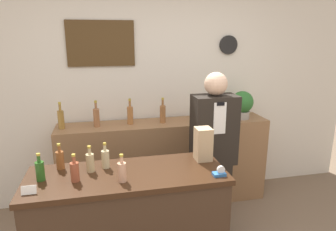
# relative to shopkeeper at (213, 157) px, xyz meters

# --- Properties ---
(back_wall) EXTENTS (5.20, 0.09, 2.70)m
(back_wall) POSITION_rel_shopkeeper_xyz_m (-0.44, 0.92, 0.55)
(back_wall) COLOR silver
(back_wall) RESTS_ON ground_plane
(back_shelf) EXTENTS (2.38, 0.42, 0.99)m
(back_shelf) POSITION_rel_shopkeeper_xyz_m (-0.33, 0.65, -0.31)
(back_shelf) COLOR #8E6642
(back_shelf) RESTS_ON ground_plane
(shopkeeper) EXTENTS (0.41, 0.26, 1.62)m
(shopkeeper) POSITION_rel_shopkeeper_xyz_m (0.00, 0.00, 0.00)
(shopkeeper) COLOR black
(shopkeeper) RESTS_ON ground_plane
(potted_plant) EXTENTS (0.26, 0.26, 0.32)m
(potted_plant) POSITION_rel_shopkeeper_xyz_m (0.58, 0.61, 0.36)
(potted_plant) COLOR #9E998E
(potted_plant) RESTS_ON back_shelf
(paper_bag) EXTENTS (0.12, 0.13, 0.26)m
(paper_bag) POSITION_rel_shopkeeper_xyz_m (-0.25, -0.42, 0.30)
(paper_bag) COLOR tan
(paper_bag) RESTS_ON display_counter
(tape_dispenser) EXTENTS (0.09, 0.06, 0.07)m
(tape_dispenser) POSITION_rel_shopkeeper_xyz_m (-0.23, -0.71, 0.19)
(tape_dispenser) COLOR #2D66A8
(tape_dispenser) RESTS_ON display_counter
(price_card_left) EXTENTS (0.09, 0.02, 0.06)m
(price_card_left) POSITION_rel_shopkeeper_xyz_m (-1.49, -0.70, 0.20)
(price_card_left) COLOR white
(price_card_left) RESTS_ON display_counter
(counter_bottle_0) EXTENTS (0.06, 0.06, 0.20)m
(counter_bottle_0) POSITION_rel_shopkeeper_xyz_m (-1.45, -0.52, 0.24)
(counter_bottle_0) COLOR #25561B
(counter_bottle_0) RESTS_ON display_counter
(counter_bottle_1) EXTENTS (0.06, 0.06, 0.20)m
(counter_bottle_1) POSITION_rel_shopkeeper_xyz_m (-1.34, -0.35, 0.24)
(counter_bottle_1) COLOR brown
(counter_bottle_1) RESTS_ON display_counter
(counter_bottle_2) EXTENTS (0.06, 0.06, 0.20)m
(counter_bottle_2) POSITION_rel_shopkeeper_xyz_m (-1.22, -0.58, 0.24)
(counter_bottle_2) COLOR brown
(counter_bottle_2) RESTS_ON display_counter
(counter_bottle_3) EXTENTS (0.06, 0.06, 0.20)m
(counter_bottle_3) POSITION_rel_shopkeeper_xyz_m (-1.12, -0.45, 0.24)
(counter_bottle_3) COLOR tan
(counter_bottle_3) RESTS_ON display_counter
(counter_bottle_4) EXTENTS (0.06, 0.06, 0.20)m
(counter_bottle_4) POSITION_rel_shopkeeper_xyz_m (-1.01, -0.41, 0.24)
(counter_bottle_4) COLOR tan
(counter_bottle_4) RESTS_ON display_counter
(counter_bottle_5) EXTENTS (0.06, 0.06, 0.20)m
(counter_bottle_5) POSITION_rel_shopkeeper_xyz_m (-0.91, -0.65, 0.24)
(counter_bottle_5) COLOR tan
(counter_bottle_5) RESTS_ON display_counter
(shelf_bottle_0) EXTENTS (0.06, 0.06, 0.28)m
(shelf_bottle_0) POSITION_rel_shopkeeper_xyz_m (-1.44, 0.64, 0.29)
(shelf_bottle_0) COLOR olive
(shelf_bottle_0) RESTS_ON back_shelf
(shelf_bottle_1) EXTENTS (0.06, 0.06, 0.28)m
(shelf_bottle_1) POSITION_rel_shopkeeper_xyz_m (-1.08, 0.64, 0.29)
(shelf_bottle_1) COLOR #9C643F
(shelf_bottle_1) RESTS_ON back_shelf
(shelf_bottle_2) EXTENTS (0.06, 0.06, 0.28)m
(shelf_bottle_2) POSITION_rel_shopkeeper_xyz_m (-0.72, 0.66, 0.29)
(shelf_bottle_2) COLOR #A56837
(shelf_bottle_2) RESTS_ON back_shelf
(shelf_bottle_3) EXTENTS (0.06, 0.06, 0.28)m
(shelf_bottle_3) POSITION_rel_shopkeeper_xyz_m (-0.36, 0.64, 0.29)
(shelf_bottle_3) COLOR #9D6439
(shelf_bottle_3) RESTS_ON back_shelf
(shelf_bottle_4) EXTENTS (0.06, 0.06, 0.28)m
(shelf_bottle_4) POSITION_rel_shopkeeper_xyz_m (-0.00, 0.63, 0.29)
(shelf_bottle_4) COLOR #9D683D
(shelf_bottle_4) RESTS_ON back_shelf
(shelf_bottle_5) EXTENTS (0.06, 0.06, 0.28)m
(shelf_bottle_5) POSITION_rel_shopkeeper_xyz_m (0.36, 0.63, 0.29)
(shelf_bottle_5) COLOR #98673B
(shelf_bottle_5) RESTS_ON back_shelf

